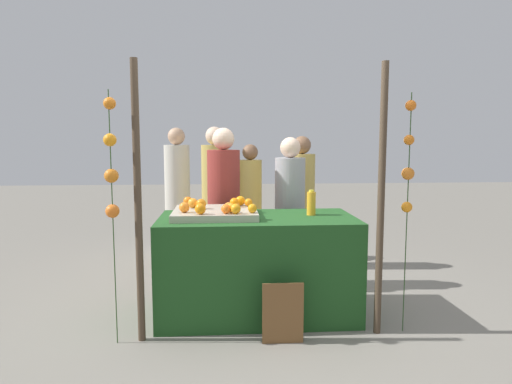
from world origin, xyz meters
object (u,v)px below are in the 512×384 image
object	(u,v)px
stall_counter	(257,266)
vendor_right	(290,217)
orange_1	(248,202)
chalkboard_sign	(283,314)
vendor_left	(224,215)
orange_0	(231,208)
juice_bottle	(311,203)

from	to	relation	value
stall_counter	vendor_right	distance (m)	0.92
orange_1	chalkboard_sign	bearing A→B (deg)	-75.18
vendor_left	orange_0	bearing A→B (deg)	-86.04
orange_1	vendor_right	bearing A→B (deg)	50.10
chalkboard_sign	vendor_right	size ratio (longest dim) A/B	0.31
vendor_left	stall_counter	bearing A→B (deg)	-68.64
orange_0	juice_bottle	bearing A→B (deg)	13.53
orange_0	stall_counter	bearing A→B (deg)	26.83
stall_counter	vendor_left	distance (m)	0.87
stall_counter	vendor_right	size ratio (longest dim) A/B	1.08
juice_bottle	vendor_right	xyz separation A→B (m)	(-0.09, 0.72, -0.25)
orange_0	orange_1	size ratio (longest dim) A/B	1.05
stall_counter	orange_1	size ratio (longest dim) A/B	23.35
juice_bottle	chalkboard_sign	bearing A→B (deg)	-117.29
orange_1	chalkboard_sign	size ratio (longest dim) A/B	0.15
orange_1	juice_bottle	xyz separation A→B (m)	(0.55, -0.16, 0.01)
vendor_right	vendor_left	bearing A→B (deg)	-177.56
chalkboard_sign	vendor_left	xyz separation A→B (m)	(-0.44, 1.34, 0.55)
chalkboard_sign	vendor_left	distance (m)	1.51
orange_1	juice_bottle	bearing A→B (deg)	-16.09
vendor_left	vendor_right	xyz separation A→B (m)	(0.69, 0.03, -0.04)
orange_0	juice_bottle	world-z (taller)	juice_bottle
orange_0	orange_1	xyz separation A→B (m)	(0.17, 0.33, -0.00)
orange_0	vendor_right	bearing A→B (deg)	54.58
orange_1	vendor_left	bearing A→B (deg)	113.19
stall_counter	orange_1	xyz separation A→B (m)	(-0.06, 0.21, 0.54)
juice_bottle	chalkboard_sign	distance (m)	1.05
orange_0	vendor_right	xyz separation A→B (m)	(0.63, 0.89, -0.24)
orange_1	vendor_left	distance (m)	0.61
stall_counter	orange_0	bearing A→B (deg)	-153.17
stall_counter	vendor_left	bearing A→B (deg)	111.36
stall_counter	orange_1	distance (m)	0.58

